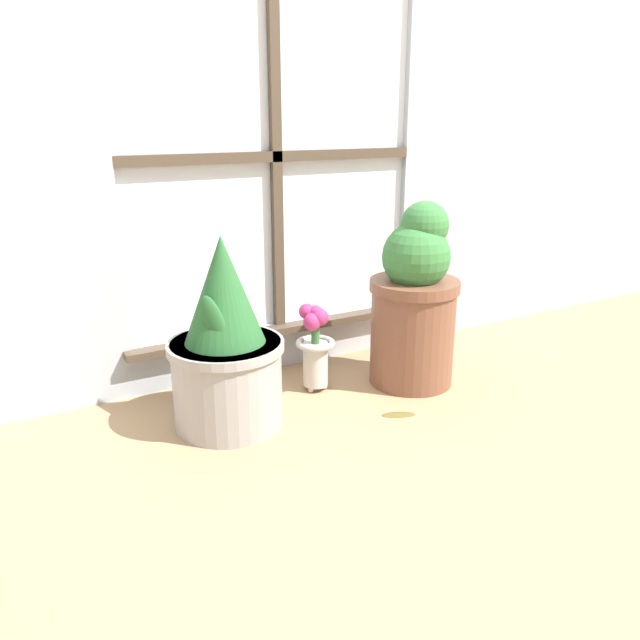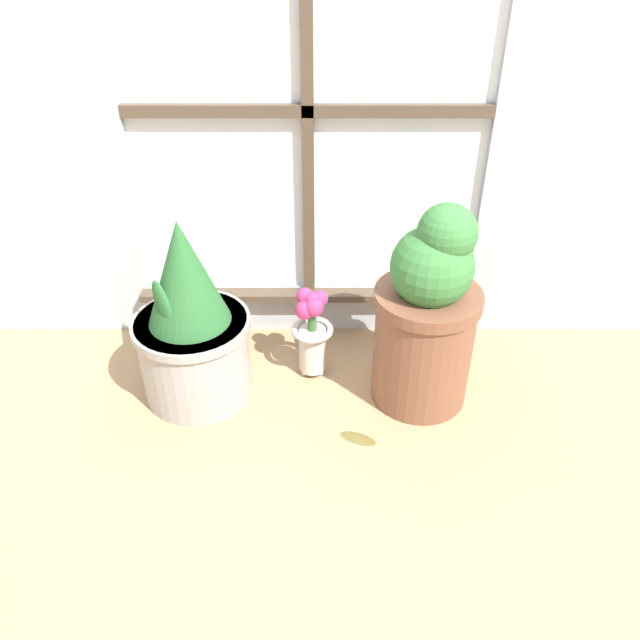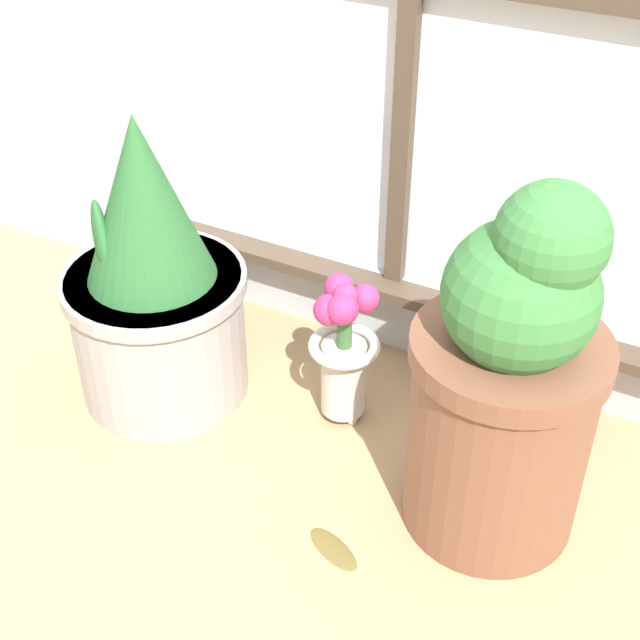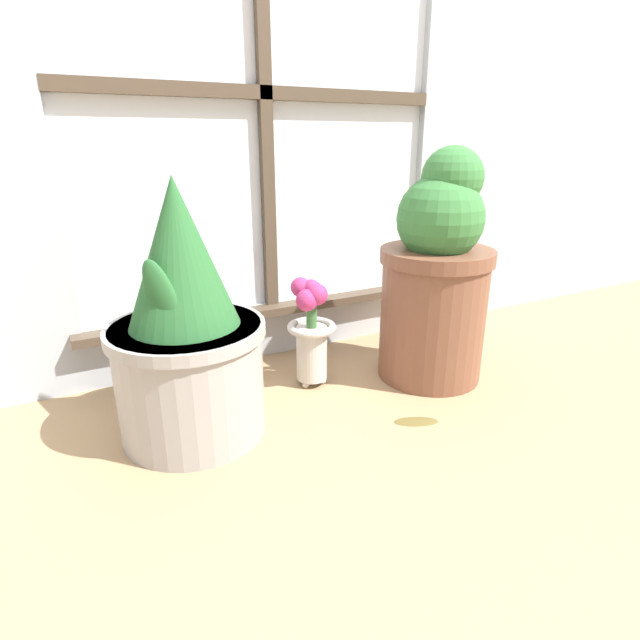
% 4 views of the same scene
% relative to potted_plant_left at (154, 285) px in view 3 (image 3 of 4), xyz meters
% --- Properties ---
extents(ground_plane, '(10.00, 10.00, 0.00)m').
position_rel_potted_plant_left_xyz_m(ground_plane, '(0.34, -0.28, -0.25)').
color(ground_plane, tan).
extents(potted_plant_left, '(0.35, 0.35, 0.59)m').
position_rel_potted_plant_left_xyz_m(potted_plant_left, '(0.00, 0.00, 0.00)').
color(potted_plant_left, '#9E9993').
rests_on(potted_plant_left, ground_plane).
extents(potted_plant_right, '(0.31, 0.31, 0.64)m').
position_rel_potted_plant_left_xyz_m(potted_plant_right, '(0.68, -0.01, 0.05)').
color(potted_plant_right, brown).
rests_on(potted_plant_right, ground_plane).
extents(flower_vase, '(0.13, 0.13, 0.31)m').
position_rel_potted_plant_left_xyz_m(flower_vase, '(0.35, 0.09, -0.08)').
color(flower_vase, '#BCB7AD').
rests_on(flower_vase, ground_plane).
extents(fallen_leaf, '(0.12, 0.08, 0.01)m').
position_rel_potted_plant_left_xyz_m(fallen_leaf, '(0.49, -0.21, -0.24)').
color(fallen_leaf, brown).
rests_on(fallen_leaf, ground_plane).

